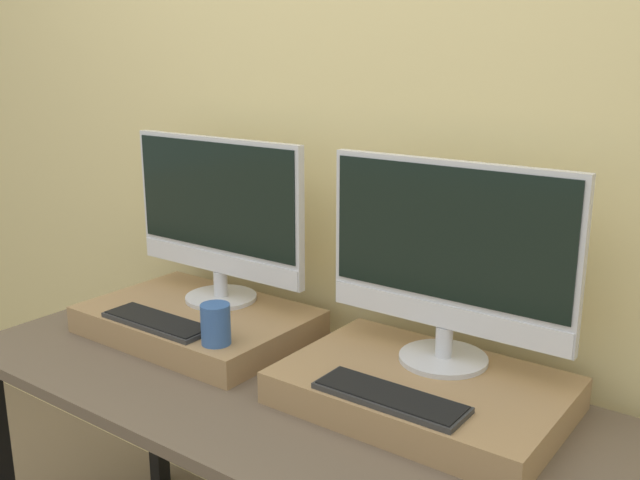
# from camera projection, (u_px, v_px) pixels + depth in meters

# --- Properties ---
(wall_back) EXTENTS (8.00, 0.04, 2.60)m
(wall_back) POSITION_uv_depth(u_px,v_px,m) (366.00, 133.00, 1.90)
(wall_back) COLOR #DBC684
(wall_back) RESTS_ON ground_plane
(workbench) EXTENTS (1.66, 0.69, 0.74)m
(workbench) POSITION_uv_depth(u_px,v_px,m) (269.00, 411.00, 1.74)
(workbench) COLOR brown
(workbench) RESTS_ON ground_plane
(wooden_riser_left) EXTENTS (0.62, 0.42, 0.07)m
(wooden_riser_left) POSITION_uv_depth(u_px,v_px,m) (198.00, 321.00, 2.00)
(wooden_riser_left) COLOR #99754C
(wooden_riser_left) RESTS_ON workbench
(monitor_left) EXTENTS (0.60, 0.21, 0.47)m
(monitor_left) POSITION_uv_depth(u_px,v_px,m) (218.00, 214.00, 2.00)
(monitor_left) COLOR silver
(monitor_left) RESTS_ON wooden_riser_left
(keyboard_left) EXTENTS (0.33, 0.11, 0.01)m
(keyboard_left) POSITION_uv_depth(u_px,v_px,m) (157.00, 322.00, 1.88)
(keyboard_left) COLOR #2D2D2D
(keyboard_left) RESTS_ON wooden_riser_left
(mug) EXTENTS (0.07, 0.07, 0.10)m
(mug) POSITION_uv_depth(u_px,v_px,m) (216.00, 324.00, 1.74)
(mug) COLOR #335693
(mug) RESTS_ON wooden_riser_left
(wooden_riser_right) EXTENTS (0.62, 0.42, 0.07)m
(wooden_riser_right) POSITION_uv_depth(u_px,v_px,m) (423.00, 391.00, 1.59)
(wooden_riser_right) COLOR #99754C
(wooden_riser_right) RESTS_ON workbench
(monitor_right) EXTENTS (0.60, 0.21, 0.47)m
(monitor_right) POSITION_uv_depth(u_px,v_px,m) (448.00, 256.00, 1.59)
(monitor_right) COLOR silver
(monitor_right) RESTS_ON wooden_riser_right
(keyboard_right) EXTENTS (0.33, 0.11, 0.01)m
(keyboard_right) POSITION_uv_depth(u_px,v_px,m) (390.00, 397.00, 1.47)
(keyboard_right) COLOR #2D2D2D
(keyboard_right) RESTS_ON wooden_riser_right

